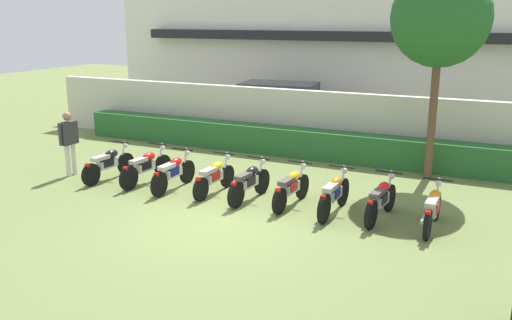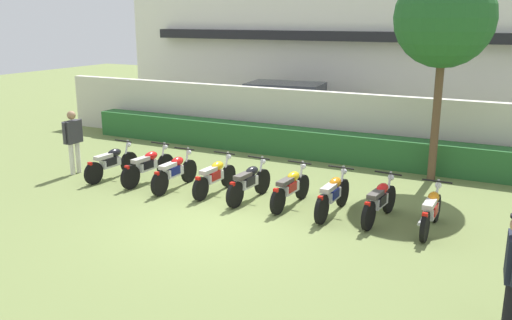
{
  "view_description": "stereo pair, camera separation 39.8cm",
  "coord_description": "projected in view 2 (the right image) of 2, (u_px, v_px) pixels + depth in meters",
  "views": [
    {
      "loc": [
        5.35,
        -9.42,
        4.21
      ],
      "look_at": [
        0.0,
        1.88,
        0.92
      ],
      "focal_mm": 38.29,
      "sensor_mm": 36.0,
      "label": 1
    },
    {
      "loc": [
        5.71,
        -9.25,
        4.21
      ],
      "look_at": [
        0.0,
        1.88,
        0.92
      ],
      "focal_mm": 38.29,
      "sensor_mm": 36.0,
      "label": 2
    }
  ],
  "objects": [
    {
      "name": "ground",
      "position": [
        215.0,
        222.0,
        11.55
      ],
      "size": [
        60.0,
        60.0,
        0.0
      ],
      "primitive_type": "plane",
      "color": "olive"
    },
    {
      "name": "building",
      "position": [
        389.0,
        38.0,
        22.79
      ],
      "size": [
        21.82,
        6.5,
        6.67
      ],
      "color": "white",
      "rests_on": "ground"
    },
    {
      "name": "compound_wall",
      "position": [
        326.0,
        123.0,
        17.08
      ],
      "size": [
        20.73,
        0.3,
        1.97
      ],
      "primitive_type": "cube",
      "color": "beige",
      "rests_on": "ground"
    },
    {
      "name": "hedge_row",
      "position": [
        318.0,
        145.0,
        16.62
      ],
      "size": [
        16.58,
        0.7,
        0.87
      ],
      "primitive_type": "cube",
      "color": "#28602D",
      "rests_on": "ground"
    },
    {
      "name": "parked_car",
      "position": [
        289.0,
        109.0,
        19.94
      ],
      "size": [
        4.69,
        2.51,
        1.89
      ],
      "rotation": [
        0.0,
        0.0,
        0.12
      ],
      "color": "black",
      "rests_on": "ground"
    },
    {
      "name": "tree_near_inspector",
      "position": [
        444.0,
        19.0,
        13.52
      ],
      "size": [
        2.49,
        2.49,
        5.43
      ],
      "color": "brown",
      "rests_on": "ground"
    },
    {
      "name": "motorcycle_in_row_0",
      "position": [
        111.0,
        162.0,
        14.58
      ],
      "size": [
        0.6,
        1.88,
        0.95
      ],
      "rotation": [
        0.0,
        0.0,
        1.5
      ],
      "color": "black",
      "rests_on": "ground"
    },
    {
      "name": "motorcycle_in_row_1",
      "position": [
        148.0,
        166.0,
        14.21
      ],
      "size": [
        0.6,
        1.96,
        0.97
      ],
      "rotation": [
        0.0,
        0.0,
        1.5
      ],
      "color": "black",
      "rests_on": "ground"
    },
    {
      "name": "motorcycle_in_row_2",
      "position": [
        174.0,
        172.0,
        13.67
      ],
      "size": [
        0.6,
        1.85,
        0.96
      ],
      "rotation": [
        0.0,
        0.0,
        1.57
      ],
      "color": "black",
      "rests_on": "ground"
    },
    {
      "name": "motorcycle_in_row_3",
      "position": [
        215.0,
        176.0,
        13.32
      ],
      "size": [
        0.6,
        1.81,
        0.94
      ],
      "rotation": [
        0.0,
        0.0,
        1.53
      ],
      "color": "black",
      "rests_on": "ground"
    },
    {
      "name": "motorcycle_in_row_4",
      "position": [
        249.0,
        182.0,
        12.8
      ],
      "size": [
        0.6,
        1.82,
        0.97
      ],
      "rotation": [
        0.0,
        0.0,
        1.49
      ],
      "color": "black",
      "rests_on": "ground"
    },
    {
      "name": "motorcycle_in_row_5",
      "position": [
        290.0,
        188.0,
        12.41
      ],
      "size": [
        0.6,
        1.81,
        0.95
      ],
      "rotation": [
        0.0,
        0.0,
        1.51
      ],
      "color": "black",
      "rests_on": "ground"
    },
    {
      "name": "motorcycle_in_row_6",
      "position": [
        333.0,
        195.0,
        11.87
      ],
      "size": [
        0.6,
        1.91,
        0.98
      ],
      "rotation": [
        0.0,
        0.0,
        1.55
      ],
      "color": "black",
      "rests_on": "ground"
    },
    {
      "name": "motorcycle_in_row_7",
      "position": [
        379.0,
        201.0,
        11.5
      ],
      "size": [
        0.6,
        1.85,
        0.96
      ],
      "rotation": [
        0.0,
        0.0,
        1.48
      ],
      "color": "black",
      "rests_on": "ground"
    },
    {
      "name": "motorcycle_in_row_8",
      "position": [
        431.0,
        210.0,
        10.95
      ],
      "size": [
        0.6,
        1.8,
        0.96
      ],
      "rotation": [
        0.0,
        0.0,
        1.56
      ],
      "color": "black",
      "rests_on": "ground"
    },
    {
      "name": "inspector_person",
      "position": [
        73.0,
        137.0,
        14.86
      ],
      "size": [
        0.24,
        0.7,
        1.75
      ],
      "color": "silver",
      "rests_on": "ground"
    }
  ]
}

